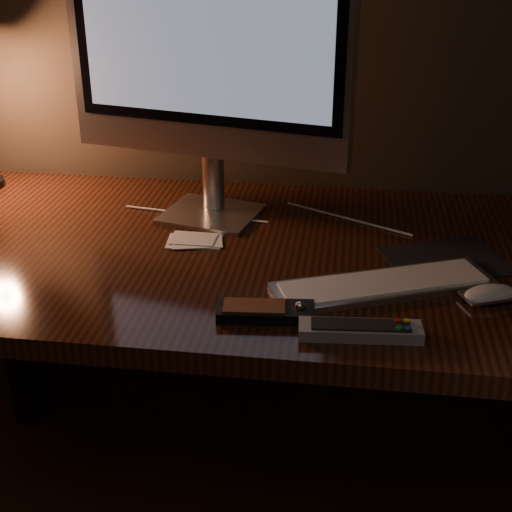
# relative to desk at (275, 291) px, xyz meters

# --- Properties ---
(desk) EXTENTS (1.60, 0.75, 0.75)m
(desk) POSITION_rel_desk_xyz_m (0.00, 0.00, 0.00)
(desk) COLOR #35170C
(desk) RESTS_ON ground
(monitor) EXTENTS (0.59, 0.21, 0.63)m
(monitor) POSITION_rel_desk_xyz_m (-0.15, 0.08, 0.50)
(monitor) COLOR silver
(monitor) RESTS_ON desk
(keyboard) EXTENTS (0.40, 0.25, 0.01)m
(keyboard) POSITION_rel_desk_xyz_m (0.21, -0.20, 0.14)
(keyboard) COLOR silver
(keyboard) RESTS_ON desk
(mousepad) EXTENTS (0.27, 0.24, 0.00)m
(mousepad) POSITION_rel_desk_xyz_m (0.33, -0.07, 0.13)
(mousepad) COLOR black
(mousepad) RESTS_ON desk
(mouse) EXTENTS (0.11, 0.08, 0.02)m
(mouse) POSITION_rel_desk_xyz_m (0.39, -0.22, 0.14)
(mouse) COLOR white
(mouse) RESTS_ON desk
(media_remote) EXTENTS (0.16, 0.07, 0.03)m
(media_remote) POSITION_rel_desk_xyz_m (0.02, -0.33, 0.14)
(media_remote) COLOR black
(media_remote) RESTS_ON desk
(tv_remote) EXTENTS (0.19, 0.06, 0.02)m
(tv_remote) POSITION_rel_desk_xyz_m (0.17, -0.36, 0.14)
(tv_remote) COLOR gray
(tv_remote) RESTS_ON desk
(papers) EXTENTS (0.12, 0.08, 0.01)m
(papers) POSITION_rel_desk_xyz_m (-0.16, -0.05, 0.13)
(papers) COLOR white
(papers) RESTS_ON desk
(cable) EXTENTS (0.60, 0.22, 0.01)m
(cable) POSITION_rel_desk_xyz_m (-0.02, 0.08, 0.13)
(cable) COLOR white
(cable) RESTS_ON desk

